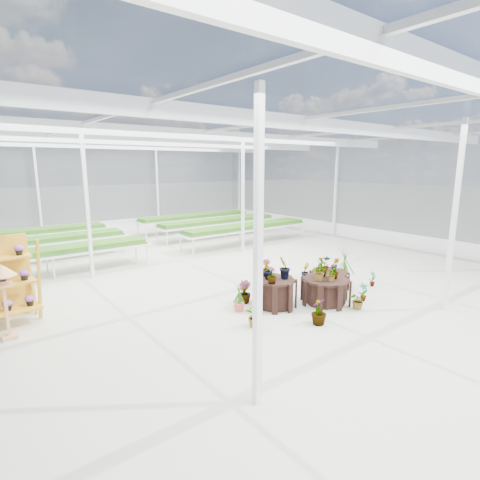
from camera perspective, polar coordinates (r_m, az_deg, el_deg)
ground_plane at (r=10.56m, az=0.98°, el=-7.80°), size 24.00×24.00×0.00m
greenhouse_shell at (r=10.05m, az=1.03°, el=4.41°), size 18.00×24.00×4.50m
steel_frame at (r=10.05m, az=1.03°, el=4.41°), size 18.00×24.00×4.50m
nursery_benches at (r=16.52m, az=-14.79°, el=0.34°), size 16.00×7.00×0.84m
plinth_tall at (r=9.39m, az=5.33°, el=-8.03°), size 1.09×1.09×0.71m
plinth_mid at (r=9.85m, az=12.90°, el=-7.55°), size 1.52×1.52×0.64m
plinth_low at (r=11.03m, az=13.41°, el=-5.94°), size 1.23×1.23×0.49m
bird_table at (r=8.90m, az=-32.15°, el=-7.99°), size 0.49×0.49×1.56m
nursery_plants at (r=9.91m, az=9.88°, el=-6.03°), size 4.81×2.91×1.32m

